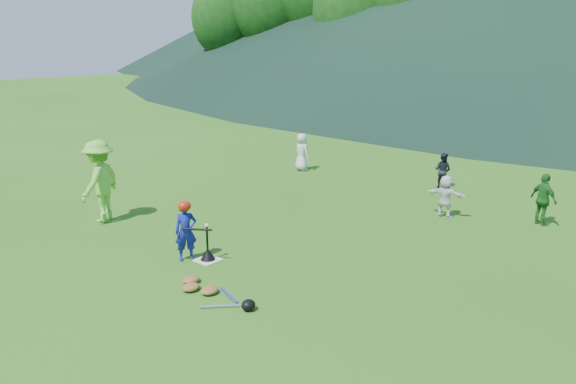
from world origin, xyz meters
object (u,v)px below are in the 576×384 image
at_px(batter_child, 186,231).
at_px(fielder_b, 443,170).
at_px(fielder_a, 302,152).
at_px(fielder_d, 445,196).
at_px(adult_coach, 100,181).
at_px(fielder_c, 544,200).
at_px(home_plate, 208,260).
at_px(batting_tee, 208,254).
at_px(equipment_pile, 209,291).

distance_m(batter_child, fielder_b, 8.77).
bearing_deg(fielder_a, fielder_d, 176.97).
distance_m(fielder_a, fielder_b, 4.76).
bearing_deg(adult_coach, fielder_c, 104.13).
height_order(home_plate, fielder_d, fielder_d).
bearing_deg(batter_child, fielder_c, -4.08).
relative_size(home_plate, batter_child, 0.38).
relative_size(fielder_c, batting_tee, 1.84).
height_order(batter_child, fielder_d, batter_child).
bearing_deg(equipment_pile, home_plate, 138.28).
bearing_deg(batter_child, adult_coach, 114.89).
relative_size(home_plate, batting_tee, 0.66).
bearing_deg(equipment_pile, batting_tee, 138.28).
bearing_deg(equipment_pile, fielder_c, 67.01).
distance_m(adult_coach, fielder_a, 7.47).
xyz_separation_m(home_plate, fielder_d, (2.38, 5.73, 0.53)).
xyz_separation_m(home_plate, fielder_a, (-3.63, 7.58, 0.62)).
xyz_separation_m(adult_coach, fielder_d, (6.27, 5.61, -0.46)).
relative_size(home_plate, fielder_d, 0.42).
relative_size(fielder_a, fielder_d, 1.18).
distance_m(batter_child, fielder_c, 8.36).
bearing_deg(fielder_b, fielder_d, 116.04).
bearing_deg(fielder_c, fielder_d, 51.12).
height_order(batter_child, batting_tee, batter_child).
bearing_deg(fielder_c, batting_tee, 83.81).
bearing_deg(home_plate, equipment_pile, -41.72).
bearing_deg(fielder_d, equipment_pile, 73.17).
distance_m(home_plate, fielder_b, 8.50).
xyz_separation_m(batter_child, fielder_a, (-3.28, 7.82, 0.03)).
height_order(adult_coach, fielder_a, adult_coach).
height_order(batter_child, fielder_a, fielder_a).
height_order(fielder_a, fielder_c, fielder_a).
distance_m(batter_child, fielder_a, 8.48).
relative_size(fielder_a, fielder_c, 1.01).
height_order(fielder_c, fielder_d, fielder_c).
bearing_deg(fielder_d, batter_child, 58.74).
distance_m(adult_coach, equipment_pile, 5.28).
relative_size(home_plate, equipment_pile, 0.25).
distance_m(fielder_c, batting_tee, 7.97).
bearing_deg(adult_coach, fielder_d, 107.92).
xyz_separation_m(fielder_c, batting_tee, (-4.42, -6.62, -0.50)).
distance_m(fielder_b, fielder_d, 3.00).
bearing_deg(fielder_b, batter_child, 80.68).
xyz_separation_m(batter_child, equipment_pile, (1.52, -0.80, -0.53)).
bearing_deg(fielder_b, fielder_a, 10.04).
bearing_deg(fielder_d, fielder_a, -23.86).
bearing_deg(fielder_c, home_plate, 83.81).
height_order(fielder_d, batting_tee, fielder_d).
distance_m(fielder_a, fielder_d, 6.29).
bearing_deg(fielder_c, equipment_pile, 94.58).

